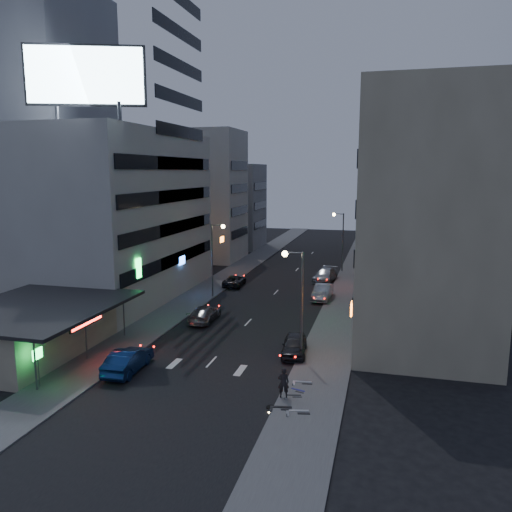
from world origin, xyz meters
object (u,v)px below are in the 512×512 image
(scooter_blue, at_px, (306,384))
(parked_car_right_far, at_px, (325,275))
(road_car_blue, at_px, (128,360))
(scooter_silver_a, at_px, (309,401))
(person, at_px, (283,382))
(scooter_black_b, at_px, (301,387))
(parked_car_left, at_px, (234,281))
(parked_car_right_near, at_px, (294,345))
(scooter_silver_b, at_px, (312,374))
(scooter_black_a, at_px, (292,397))
(parked_car_right_mid, at_px, (323,292))
(road_car_silver, at_px, (204,314))

(scooter_blue, bearing_deg, parked_car_right_far, 21.18)
(road_car_blue, bearing_deg, scooter_silver_a, 165.26)
(person, bearing_deg, scooter_black_b, -164.71)
(parked_car_left, bearing_deg, scooter_blue, 112.19)
(parked_car_right_near, distance_m, road_car_blue, 12.24)
(scooter_black_b, bearing_deg, person, 108.79)
(scooter_silver_b, bearing_deg, parked_car_right_near, 15.61)
(scooter_black_a, bearing_deg, parked_car_right_mid, -6.54)
(parked_car_left, relative_size, scooter_black_a, 2.45)
(road_car_blue, xyz_separation_m, person, (11.30, -1.43, 0.25))
(scooter_blue, height_order, scooter_black_b, same)
(person, bearing_deg, scooter_blue, -151.53)
(parked_car_right_near, bearing_deg, scooter_blue, -79.41)
(scooter_silver_a, xyz_separation_m, scooter_black_b, (-0.78, 1.92, -0.11))
(parked_car_left, height_order, road_car_silver, road_car_silver)
(parked_car_right_mid, xyz_separation_m, parked_car_left, (-11.19, 3.82, -0.16))
(scooter_silver_a, height_order, scooter_silver_b, scooter_silver_a)
(road_car_silver, relative_size, person, 2.63)
(parked_car_right_far, distance_m, scooter_black_a, 35.02)
(road_car_silver, relative_size, scooter_silver_a, 2.55)
(scooter_silver_a, bearing_deg, scooter_blue, 1.04)
(scooter_blue, distance_m, scooter_silver_b, 1.53)
(road_car_silver, distance_m, scooter_black_a, 18.64)
(person, bearing_deg, parked_car_right_near, -100.71)
(road_car_silver, height_order, scooter_blue, road_car_silver)
(person, relative_size, scooter_silver_a, 0.97)
(parked_car_right_mid, xyz_separation_m, parked_car_right_far, (-0.83, 9.19, -0.01))
(parked_car_right_far, relative_size, scooter_silver_b, 2.99)
(road_car_blue, distance_m, scooter_blue, 12.51)
(road_car_silver, xyz_separation_m, scooter_black_b, (11.33, -13.25, -0.12))
(parked_car_right_near, bearing_deg, scooter_silver_a, -80.41)
(scooter_black_b, bearing_deg, scooter_black_a, 159.57)
(parked_car_right_near, xyz_separation_m, scooter_silver_a, (2.49, -8.85, -0.03))
(parked_car_left, distance_m, road_car_silver, 14.67)
(parked_car_right_far, relative_size, scooter_black_a, 2.89)
(parked_car_right_near, xyz_separation_m, scooter_silver_b, (2.07, -4.84, -0.07))
(parked_car_right_far, height_order, road_car_silver, parked_car_right_far)
(parked_car_right_mid, height_order, scooter_silver_a, parked_car_right_mid)
(parked_car_right_far, bearing_deg, parked_car_right_near, -80.39)
(parked_car_right_mid, distance_m, scooter_black_a, 25.79)
(parked_car_right_near, distance_m, parked_car_right_mid, 17.09)
(road_car_blue, distance_m, scooter_silver_a, 13.37)
(parked_car_right_far, bearing_deg, road_car_silver, -105.95)
(scooter_black_a, distance_m, scooter_blue, 2.34)
(person, distance_m, scooter_black_a, 1.40)
(scooter_blue, xyz_separation_m, scooter_silver_b, (0.16, 1.52, 0.07))
(parked_car_left, xyz_separation_m, parked_car_right_far, (10.36, 5.38, 0.15))
(road_car_silver, distance_m, scooter_silver_b, 16.16)
(parked_car_right_far, distance_m, road_car_silver, 21.81)
(road_car_blue, height_order, scooter_black_a, road_car_blue)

